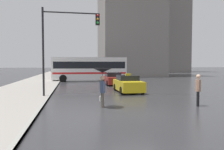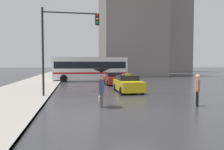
{
  "view_description": "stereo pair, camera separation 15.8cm",
  "coord_description": "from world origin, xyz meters",
  "px_view_note": "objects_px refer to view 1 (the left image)",
  "views": [
    {
      "loc": [
        -2.96,
        -9.89,
        2.34
      ],
      "look_at": [
        0.51,
        8.88,
        1.4
      ],
      "focal_mm": 35.0,
      "sensor_mm": 36.0,
      "label": 1
    },
    {
      "loc": [
        -2.8,
        -9.92,
        2.34
      ],
      "look_at": [
        0.51,
        8.88,
        1.4
      ],
      "focal_mm": 35.0,
      "sensor_mm": 36.0,
      "label": 2
    }
  ],
  "objects_px": {
    "pedestrian_with_umbrella": "(102,76)",
    "pedestrian_man": "(198,87)",
    "city_bus": "(89,68)",
    "traffic_light": "(65,36)",
    "taxi": "(128,84)",
    "sedan_red": "(113,79)"
  },
  "relations": [
    {
      "from": "pedestrian_man",
      "to": "traffic_light",
      "type": "relative_size",
      "value": 0.28
    },
    {
      "from": "city_bus",
      "to": "traffic_light",
      "type": "xyz_separation_m",
      "value": [
        -2.86,
        -14.66,
        2.54
      ]
    },
    {
      "from": "sedan_red",
      "to": "traffic_light",
      "type": "height_order",
      "value": "traffic_light"
    },
    {
      "from": "taxi",
      "to": "pedestrian_with_umbrella",
      "type": "bearing_deg",
      "value": 63.91
    },
    {
      "from": "taxi",
      "to": "sedan_red",
      "type": "xyz_separation_m",
      "value": [
        0.01,
        6.71,
        -0.01
      ]
    },
    {
      "from": "sedan_red",
      "to": "pedestrian_man",
      "type": "bearing_deg",
      "value": 99.49
    },
    {
      "from": "sedan_red",
      "to": "pedestrian_with_umbrella",
      "type": "xyz_separation_m",
      "value": [
        -3.04,
        -12.9,
        1.06
      ]
    },
    {
      "from": "city_bus",
      "to": "traffic_light",
      "type": "bearing_deg",
      "value": 170.98
    },
    {
      "from": "pedestrian_man",
      "to": "traffic_light",
      "type": "bearing_deg",
      "value": -99.09
    },
    {
      "from": "pedestrian_man",
      "to": "sedan_red",
      "type": "bearing_deg",
      "value": -146.39
    },
    {
      "from": "pedestrian_with_umbrella",
      "to": "pedestrian_man",
      "type": "xyz_separation_m",
      "value": [
        5.3,
        -0.59,
        -0.67
      ]
    },
    {
      "from": "traffic_light",
      "to": "pedestrian_man",
      "type": "bearing_deg",
      "value": -33.21
    },
    {
      "from": "sedan_red",
      "to": "traffic_light",
      "type": "distance_m",
      "value": 10.72
    },
    {
      "from": "city_bus",
      "to": "pedestrian_with_umbrella",
      "type": "xyz_separation_m",
      "value": [
        -0.81,
        -18.89,
        -0.11
      ]
    },
    {
      "from": "pedestrian_with_umbrella",
      "to": "traffic_light",
      "type": "height_order",
      "value": "traffic_light"
    },
    {
      "from": "pedestrian_man",
      "to": "traffic_light",
      "type": "xyz_separation_m",
      "value": [
        -7.36,
        4.82,
        3.31
      ]
    },
    {
      "from": "taxi",
      "to": "traffic_light",
      "type": "bearing_deg",
      "value": 21.12
    },
    {
      "from": "taxi",
      "to": "pedestrian_with_umbrella",
      "type": "xyz_separation_m",
      "value": [
        -3.03,
        -6.2,
        1.05
      ]
    },
    {
      "from": "traffic_light",
      "to": "taxi",
      "type": "bearing_deg",
      "value": 21.12
    },
    {
      "from": "sedan_red",
      "to": "pedestrian_with_umbrella",
      "type": "height_order",
      "value": "pedestrian_with_umbrella"
    },
    {
      "from": "sedan_red",
      "to": "traffic_light",
      "type": "bearing_deg",
      "value": 59.53
    },
    {
      "from": "traffic_light",
      "to": "sedan_red",
      "type": "bearing_deg",
      "value": 59.53
    }
  ]
}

